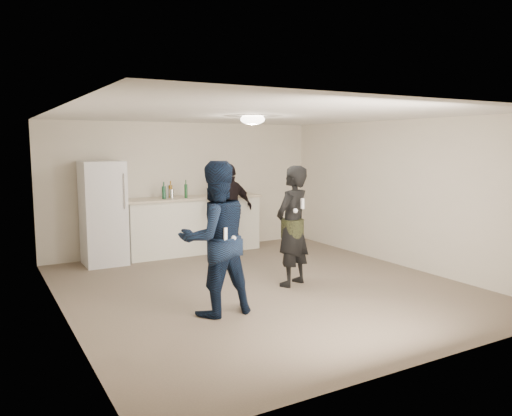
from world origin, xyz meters
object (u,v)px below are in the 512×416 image
counter (194,226)px  man (215,239)px  spectator (230,209)px  shaker (172,194)px  woman (292,226)px  fridge (103,213)px

counter → man: (-1.12, -3.39, 0.42)m
counter → spectator: (0.53, -0.50, 0.34)m
shaker → woman: woman is taller
fridge → woman: 3.45m
counter → shaker: (-0.45, -0.05, 0.65)m
man → woman: bearing=-159.1°
man → spectator: 3.33m
counter → fridge: 1.76m
spectator → man: bearing=51.1°
man → shaker: bearing=-101.9°
spectator → fridge: bearing=-20.1°
man → spectator: (1.65, 2.89, -0.08)m
spectator → woman: bearing=77.8°
fridge → woman: (2.12, -2.72, -0.01)m
counter → shaker: shaker is taller
fridge → shaker: 1.30m
woman → shaker: bearing=-96.4°
counter → woman: (0.41, -2.79, 0.37)m
woman → spectator: bearing=-116.7°
counter → man: man is taller
woman → spectator: woman is taller
spectator → shaker: bearing=-34.0°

